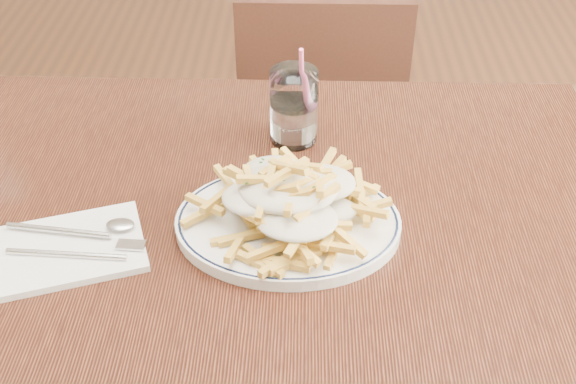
{
  "coord_description": "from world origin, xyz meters",
  "views": [
    {
      "loc": [
        0.09,
        -0.81,
        1.45
      ],
      "look_at": [
        0.07,
        -0.03,
        0.82
      ],
      "focal_mm": 45.0,
      "sensor_mm": 36.0,
      "label": 1
    }
  ],
  "objects_px": {
    "table": "(243,253)",
    "fries_plate": "(288,223)",
    "chair_far": "(320,120)",
    "loaded_fries": "(288,195)",
    "water_glass": "(294,111)"
  },
  "relations": [
    {
      "from": "table",
      "to": "chair_far",
      "type": "height_order",
      "value": "chair_far"
    },
    {
      "from": "chair_far",
      "to": "table",
      "type": "bearing_deg",
      "value": -100.66
    },
    {
      "from": "loaded_fries",
      "to": "fries_plate",
      "type": "bearing_deg",
      "value": 51.34
    },
    {
      "from": "fries_plate",
      "to": "loaded_fries",
      "type": "relative_size",
      "value": 1.35
    },
    {
      "from": "loaded_fries",
      "to": "water_glass",
      "type": "xyz_separation_m",
      "value": [
        0.0,
        0.23,
        -0.01
      ]
    },
    {
      "from": "table",
      "to": "fries_plate",
      "type": "bearing_deg",
      "value": -22.94
    },
    {
      "from": "loaded_fries",
      "to": "water_glass",
      "type": "relative_size",
      "value": 1.66
    },
    {
      "from": "table",
      "to": "fries_plate",
      "type": "distance_m",
      "value": 0.12
    },
    {
      "from": "loaded_fries",
      "to": "water_glass",
      "type": "height_order",
      "value": "water_glass"
    },
    {
      "from": "fries_plate",
      "to": "water_glass",
      "type": "height_order",
      "value": "water_glass"
    },
    {
      "from": "table",
      "to": "chair_far",
      "type": "distance_m",
      "value": 0.73
    },
    {
      "from": "chair_far",
      "to": "loaded_fries",
      "type": "distance_m",
      "value": 0.8
    },
    {
      "from": "chair_far",
      "to": "water_glass",
      "type": "distance_m",
      "value": 0.6
    },
    {
      "from": "table",
      "to": "water_glass",
      "type": "distance_m",
      "value": 0.25
    },
    {
      "from": "chair_far",
      "to": "loaded_fries",
      "type": "height_order",
      "value": "loaded_fries"
    }
  ]
}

